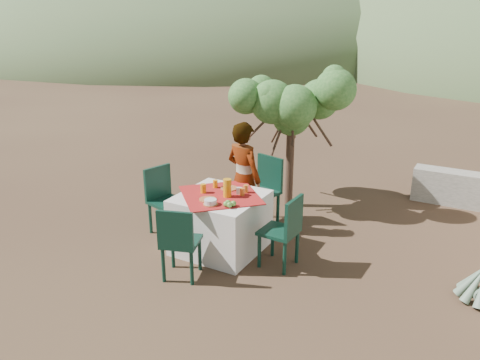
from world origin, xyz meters
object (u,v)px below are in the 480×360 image
object	(u,v)px
chair_far	(264,187)
juice_pitcher	(227,188)
chair_right	(285,229)
shrub_tree	(297,111)
person	(244,178)
chair_near	(179,240)
chair_left	(163,197)
table	(221,222)

from	to	relation	value
chair_far	juice_pitcher	xyz separation A→B (m)	(-0.01, -1.04, 0.32)
chair_right	shrub_tree	size ratio (longest dim) A/B	0.47
person	shrub_tree	xyz separation A→B (m)	(0.25, 1.23, 0.76)
shrub_tree	juice_pitcher	distance (m)	2.00
chair_near	chair_left	bearing A→B (deg)	-62.91
juice_pitcher	table	bearing A→B (deg)	172.55
chair_far	chair_left	size ratio (longest dim) A/B	1.06
chair_near	chair_left	world-z (taller)	chair_left
table	chair_left	distance (m)	0.99
chair_right	juice_pitcher	world-z (taller)	juice_pitcher
chair_left	chair_right	distance (m)	1.90
chair_near	shrub_tree	size ratio (longest dim) A/B	0.46
chair_far	chair_near	size ratio (longest dim) A/B	1.11
table	shrub_tree	world-z (taller)	shrub_tree
table	chair_near	distance (m)	0.89
chair_near	table	bearing A→B (deg)	-109.28
chair_left	person	size ratio (longest dim) A/B	0.59
chair_left	person	xyz separation A→B (m)	(0.96, 0.57, 0.27)
table	chair_near	xyz separation A→B (m)	(-0.02, -0.88, 0.12)
chair_far	chair_left	distance (m)	1.45
juice_pitcher	chair_near	bearing A→B (deg)	-98.63
chair_far	person	distance (m)	0.47
table	chair_near	world-z (taller)	chair_near
chair_far	person	size ratio (longest dim) A/B	0.63
table	chair_left	bearing A→B (deg)	175.90
chair_far	chair_near	world-z (taller)	chair_far
chair_near	chair_far	bearing A→B (deg)	-112.22
chair_right	shrub_tree	world-z (taller)	shrub_tree
chair_near	juice_pitcher	xyz separation A→B (m)	(0.13, 0.87, 0.38)
table	chair_right	xyz separation A→B (m)	(0.92, -0.03, 0.13)
table	chair_near	size ratio (longest dim) A/B	1.44
chair_near	person	distance (m)	1.55
chair_near	shrub_tree	xyz separation A→B (m)	(0.25, 2.75, 1.05)
chair_near	chair_left	xyz separation A→B (m)	(-0.96, 0.95, 0.02)
chair_far	person	bearing A→B (deg)	-93.21
chair_far	chair_near	distance (m)	1.91
chair_far	table	bearing A→B (deg)	-80.89
table	chair_right	world-z (taller)	chair_right
chair_left	person	distance (m)	1.15
shrub_tree	table	bearing A→B (deg)	-97.23
chair_left	juice_pitcher	distance (m)	1.15
chair_far	chair_right	world-z (taller)	chair_far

